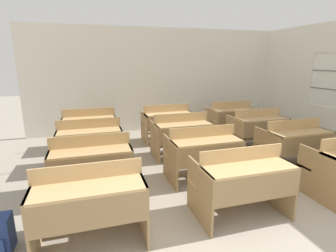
# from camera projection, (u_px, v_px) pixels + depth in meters

# --- Properties ---
(wall_back) EXTENTS (7.05, 0.06, 2.80)m
(wall_back) POSITION_uv_depth(u_px,v_px,m) (159.00, 80.00, 7.31)
(wall_back) COLOR white
(wall_back) RESTS_ON ground_plane
(bench_front_left) EXTENTS (1.14, 0.75, 0.90)m
(bench_front_left) POSITION_uv_depth(u_px,v_px,m) (90.00, 202.00, 2.78)
(bench_front_left) COLOR #9A7B51
(bench_front_left) RESTS_ON ground_plane
(bench_front_center) EXTENTS (1.14, 0.75, 0.90)m
(bench_front_center) POSITION_uv_depth(u_px,v_px,m) (242.00, 180.00, 3.28)
(bench_front_center) COLOR #93754B
(bench_front_center) RESTS_ON ground_plane
(bench_second_left) EXTENTS (1.14, 0.75, 0.90)m
(bench_second_left) POSITION_uv_depth(u_px,v_px,m) (92.00, 163.00, 3.82)
(bench_second_left) COLOR olive
(bench_second_left) RESTS_ON ground_plane
(bench_second_center) EXTENTS (1.14, 0.75, 0.90)m
(bench_second_center) POSITION_uv_depth(u_px,v_px,m) (203.00, 152.00, 4.29)
(bench_second_center) COLOR olive
(bench_second_center) RESTS_ON ground_plane
(bench_second_right) EXTENTS (1.14, 0.75, 0.90)m
(bench_second_right) POSITION_uv_depth(u_px,v_px,m) (294.00, 142.00, 4.78)
(bench_second_right) COLOR olive
(bench_second_right) RESTS_ON ground_plane
(bench_third_left) EXTENTS (1.14, 0.75, 0.90)m
(bench_third_left) POSITION_uv_depth(u_px,v_px,m) (90.00, 141.00, 4.84)
(bench_third_left) COLOR #93744A
(bench_third_left) RESTS_ON ground_plane
(bench_third_center) EXTENTS (1.14, 0.75, 0.90)m
(bench_third_center) POSITION_uv_depth(u_px,v_px,m) (182.00, 134.00, 5.34)
(bench_third_center) COLOR #93744A
(bench_third_center) RESTS_ON ground_plane
(bench_third_right) EXTENTS (1.14, 0.75, 0.90)m
(bench_third_right) POSITION_uv_depth(u_px,v_px,m) (258.00, 127.00, 5.84)
(bench_third_right) COLOR #9A7B51
(bench_third_right) RESTS_ON ground_plane
(bench_back_left) EXTENTS (1.14, 0.75, 0.90)m
(bench_back_left) POSITION_uv_depth(u_px,v_px,m) (90.00, 127.00, 5.87)
(bench_back_left) COLOR #93744A
(bench_back_left) RESTS_ON ground_plane
(bench_back_center) EXTENTS (1.14, 0.75, 0.90)m
(bench_back_center) POSITION_uv_depth(u_px,v_px,m) (167.00, 122.00, 6.36)
(bench_back_center) COLOR #98794F
(bench_back_center) RESTS_ON ground_plane
(bench_back_right) EXTENTS (1.14, 0.75, 0.90)m
(bench_back_right) POSITION_uv_depth(u_px,v_px,m) (231.00, 117.00, 6.88)
(bench_back_right) COLOR #9A7B51
(bench_back_right) RESTS_ON ground_plane
(wastepaper_bin) EXTENTS (0.27, 0.27, 0.30)m
(wastepaper_bin) POSITION_uv_depth(u_px,v_px,m) (261.00, 119.00, 8.14)
(wastepaper_bin) COLOR #474C51
(wastepaper_bin) RESTS_ON ground_plane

